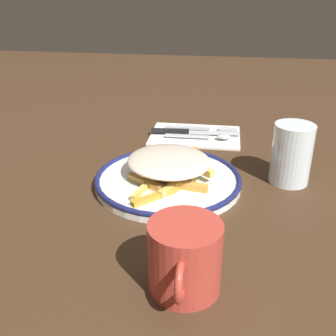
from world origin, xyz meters
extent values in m
plane|color=#3D2819|center=(0.00, 0.00, 0.00)|extent=(2.60, 2.60, 0.00)
cylinder|color=white|center=(0.00, 0.00, 0.01)|extent=(0.27, 0.27, 0.01)
torus|color=#191E51|center=(0.00, 0.00, 0.01)|extent=(0.27, 0.27, 0.01)
cube|color=gold|center=(-0.05, 0.00, 0.02)|extent=(0.08, 0.07, 0.01)
cube|color=#E8C055|center=(0.06, -0.03, 0.02)|extent=(0.08, 0.03, 0.01)
cube|color=#DBAE54|center=(0.05, 0.01, 0.02)|extent=(0.06, 0.04, 0.01)
cube|color=orange|center=(0.01, 0.00, 0.02)|extent=(0.05, 0.05, 0.01)
cube|color=gold|center=(0.04, 0.04, 0.02)|extent=(0.02, 0.07, 0.01)
cube|color=#C58B43|center=(0.04, -0.04, 0.02)|extent=(0.05, 0.07, 0.01)
cube|color=gold|center=(-0.01, -0.01, 0.02)|extent=(0.03, 0.10, 0.01)
cube|color=gold|center=(0.01, 0.00, 0.03)|extent=(0.06, 0.04, 0.01)
cube|color=gold|center=(0.00, 0.01, 0.02)|extent=(0.06, 0.01, 0.01)
cube|color=#E5B656|center=(-0.02, 0.04, 0.03)|extent=(0.07, 0.08, 0.01)
cube|color=gold|center=(0.08, -0.01, 0.02)|extent=(0.07, 0.07, 0.01)
cube|color=gold|center=(-0.06, 0.03, 0.02)|extent=(0.07, 0.04, 0.01)
cube|color=#DDA950|center=(-0.01, 0.02, 0.02)|extent=(0.07, 0.06, 0.01)
cube|color=gold|center=(-0.08, 0.03, 0.02)|extent=(0.08, 0.04, 0.01)
cube|color=#E3C558|center=(0.01, 0.01, 0.03)|extent=(0.04, 0.07, 0.01)
cube|color=gold|center=(-0.08, 0.03, 0.02)|extent=(0.09, 0.03, 0.01)
cube|color=#EFB862|center=(0.00, -0.03, 0.02)|extent=(0.08, 0.02, 0.01)
ellipsoid|color=beige|center=(-0.01, 0.00, 0.04)|extent=(0.22, 0.21, 0.02)
cube|color=silver|center=(-0.25, 0.03, 0.00)|extent=(0.15, 0.21, 0.01)
cube|color=silver|center=(-0.28, 0.01, 0.01)|extent=(0.02, 0.11, 0.01)
cube|color=silver|center=(-0.28, 0.11, 0.01)|extent=(0.02, 0.04, 0.00)
cube|color=black|center=(-0.25, -0.03, 0.01)|extent=(0.02, 0.09, 0.01)
cube|color=silver|center=(-0.26, 0.07, 0.01)|extent=(0.03, 0.12, 0.00)
cube|color=silver|center=(-0.22, 0.01, 0.01)|extent=(0.01, 0.10, 0.00)
ellipsoid|color=silver|center=(-0.23, 0.10, 0.01)|extent=(0.02, 0.03, 0.01)
cylinder|color=silver|center=(-0.05, 0.22, 0.06)|extent=(0.07, 0.07, 0.11)
cylinder|color=#B13B2E|center=(0.26, 0.06, 0.05)|extent=(0.09, 0.09, 0.09)
torus|color=#B13B2E|center=(0.31, 0.06, 0.05)|extent=(0.05, 0.01, 0.05)
camera|label=1|loc=(0.66, 0.10, 0.35)|focal=43.50mm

